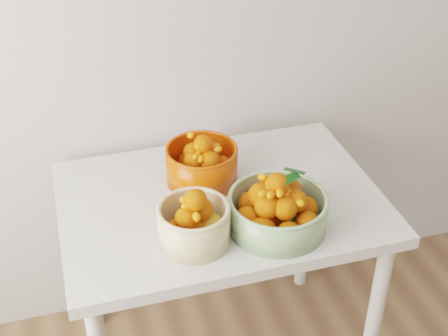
% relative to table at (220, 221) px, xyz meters
% --- Properties ---
extents(table, '(1.00, 0.70, 0.75)m').
position_rel_table_xyz_m(table, '(0.00, 0.00, 0.00)').
color(table, silver).
rests_on(table, ground).
extents(bowl_cream, '(0.27, 0.27, 0.18)m').
position_rel_table_xyz_m(bowl_cream, '(-0.13, -0.18, 0.16)').
color(bowl_cream, '#DBC088').
rests_on(bowl_cream, table).
extents(bowl_green, '(0.30, 0.30, 0.19)m').
position_rel_table_xyz_m(bowl_green, '(0.12, -0.18, 0.16)').
color(bowl_green, '#88AB75').
rests_on(bowl_green, table).
extents(bowl_orange, '(0.26, 0.26, 0.17)m').
position_rel_table_xyz_m(bowl_orange, '(-0.03, 0.10, 0.16)').
color(bowl_orange, '#C43105').
rests_on(bowl_orange, table).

